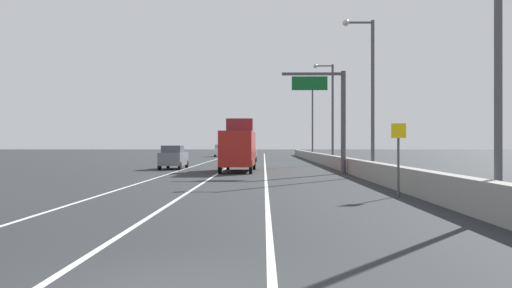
# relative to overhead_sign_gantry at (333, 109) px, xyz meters

# --- Properties ---
(ground_plane) EXTENTS (320.00, 320.00, 0.00)m
(ground_plane) POSITION_rel_overhead_sign_gantry_xyz_m (-6.45, 32.18, -4.73)
(ground_plane) COLOR #26282B
(lane_stripe_left) EXTENTS (0.16, 130.00, 0.00)m
(lane_stripe_left) POSITION_rel_overhead_sign_gantry_xyz_m (-11.95, 23.18, -4.73)
(lane_stripe_left) COLOR silver
(lane_stripe_left) RESTS_ON ground_plane
(lane_stripe_center) EXTENTS (0.16, 130.00, 0.00)m
(lane_stripe_center) POSITION_rel_overhead_sign_gantry_xyz_m (-8.45, 23.18, -4.73)
(lane_stripe_center) COLOR silver
(lane_stripe_center) RESTS_ON ground_plane
(lane_stripe_right) EXTENTS (0.16, 130.00, 0.00)m
(lane_stripe_right) POSITION_rel_overhead_sign_gantry_xyz_m (-4.95, 23.18, -4.73)
(lane_stripe_right) COLOR silver
(lane_stripe_right) RESTS_ON ground_plane
(jersey_barrier_right) EXTENTS (0.60, 120.00, 1.10)m
(jersey_barrier_right) POSITION_rel_overhead_sign_gantry_xyz_m (1.34, 8.18, -4.18)
(jersey_barrier_right) COLOR gray
(jersey_barrier_right) RESTS_ON ground_plane
(overhead_sign_gantry) EXTENTS (4.68, 0.36, 7.50)m
(overhead_sign_gantry) POSITION_rel_overhead_sign_gantry_xyz_m (0.00, 0.00, 0.00)
(overhead_sign_gantry) COLOR #47474C
(overhead_sign_gantry) RESTS_ON ground_plane
(speed_advisory_sign) EXTENTS (0.60, 0.11, 3.00)m
(speed_advisory_sign) POSITION_rel_overhead_sign_gantry_xyz_m (0.44, -17.42, -2.96)
(speed_advisory_sign) COLOR #4C4C51
(speed_advisory_sign) RESTS_ON ground_plane
(lamp_post_right_near) EXTENTS (2.14, 0.44, 10.58)m
(lamp_post_right_near) POSITION_rel_overhead_sign_gantry_xyz_m (1.74, -23.30, 1.32)
(lamp_post_right_near) COLOR #4C4C51
(lamp_post_right_near) RESTS_ON ground_plane
(lamp_post_right_second) EXTENTS (2.14, 0.44, 10.58)m
(lamp_post_right_second) POSITION_rel_overhead_sign_gantry_xyz_m (2.02, -3.08, 1.32)
(lamp_post_right_second) COLOR #4C4C51
(lamp_post_right_second) RESTS_ON ground_plane
(lamp_post_right_third) EXTENTS (2.14, 0.44, 10.58)m
(lamp_post_right_third) POSITION_rel_overhead_sign_gantry_xyz_m (1.89, 17.14, 1.32)
(lamp_post_right_third) COLOR #4C4C51
(lamp_post_right_third) RESTS_ON ground_plane
(lamp_post_right_fourth) EXTENTS (2.14, 0.44, 10.58)m
(lamp_post_right_fourth) POSITION_rel_overhead_sign_gantry_xyz_m (1.60, 37.35, 1.32)
(lamp_post_right_fourth) COLOR #4C4C51
(lamp_post_right_fourth) RESTS_ON ground_plane
(car_white_0) EXTENTS (2.02, 4.53, 2.11)m
(car_white_0) POSITION_rel_overhead_sign_gantry_xyz_m (-12.74, 54.75, -3.68)
(car_white_0) COLOR white
(car_white_0) RESTS_ON ground_plane
(car_silver_1) EXTENTS (1.89, 4.18, 2.06)m
(car_silver_1) POSITION_rel_overhead_sign_gantry_xyz_m (-6.92, 27.60, -3.70)
(car_silver_1) COLOR #B7B7BC
(car_silver_1) RESTS_ON ground_plane
(car_gray_2) EXTENTS (1.99, 4.72, 2.04)m
(car_gray_2) POSITION_rel_overhead_sign_gantry_xyz_m (-12.92, 7.30, -3.71)
(car_gray_2) COLOR slate
(car_gray_2) RESTS_ON ground_plane
(box_truck) EXTENTS (2.62, 8.11, 4.23)m
(box_truck) POSITION_rel_overhead_sign_gantry_xyz_m (-7.07, 2.97, -2.80)
(box_truck) COLOR #A51E19
(box_truck) RESTS_ON ground_plane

